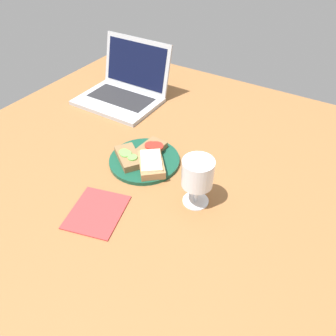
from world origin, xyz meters
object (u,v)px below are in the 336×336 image
(plate, at_px, (144,161))
(napkin, at_px, (97,212))
(laptop, at_px, (124,89))
(sandwich_with_tomato, at_px, (151,149))
(wine_glass, at_px, (198,175))
(sandwich_with_cheese, at_px, (151,164))
(sandwich_with_cucumber, at_px, (128,157))

(plate, bearing_deg, napkin, -87.00)
(laptop, height_order, napkin, laptop)
(plate, height_order, sandwich_with_tomato, sandwich_with_tomato)
(plate, xyz_separation_m, sandwich_with_tomato, (-0.00, 0.05, 0.02))
(plate, bearing_deg, wine_glass, -16.04)
(sandwich_with_cheese, xyz_separation_m, wine_glass, (0.18, -0.04, 0.07))
(sandwich_with_tomato, bearing_deg, sandwich_with_cheese, -55.78)
(plate, distance_m, sandwich_with_cheese, 0.05)
(sandwich_with_cheese, xyz_separation_m, napkin, (-0.03, -0.22, -0.03))
(sandwich_with_tomato, bearing_deg, plate, -86.19)
(sandwich_with_cheese, xyz_separation_m, laptop, (-0.35, 0.32, 0.02))
(sandwich_with_cucumber, distance_m, napkin, 0.22)
(plate, xyz_separation_m, sandwich_with_cucumber, (-0.04, -0.03, 0.02))
(sandwich_with_tomato, distance_m, napkin, 0.29)
(sandwich_with_cucumber, xyz_separation_m, sandwich_with_tomato, (0.04, 0.07, -0.00))
(sandwich_with_cheese, height_order, wine_glass, wine_glass)
(napkin, bearing_deg, plate, 93.00)
(sandwich_with_cucumber, bearing_deg, sandwich_with_cheese, 5.21)
(sandwich_with_tomato, height_order, wine_glass, wine_glass)
(napkin, bearing_deg, wine_glass, 40.39)
(sandwich_with_tomato, relative_size, laptop, 0.33)
(sandwich_with_cucumber, bearing_deg, laptop, 129.07)
(sandwich_with_cucumber, bearing_deg, napkin, -76.50)
(laptop, bearing_deg, wine_glass, -34.80)
(laptop, xyz_separation_m, napkin, (0.32, -0.54, -0.04))
(wine_glass, bearing_deg, napkin, -139.61)
(sandwich_with_cucumber, bearing_deg, sandwich_with_tomato, 64.70)
(sandwich_with_cucumber, xyz_separation_m, napkin, (0.05, -0.21, -0.02))
(wine_glass, distance_m, laptop, 0.64)
(sandwich_with_tomato, height_order, laptop, laptop)
(sandwich_with_cucumber, relative_size, laptop, 0.41)
(sandwich_with_cucumber, xyz_separation_m, wine_glass, (0.26, -0.04, 0.08))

